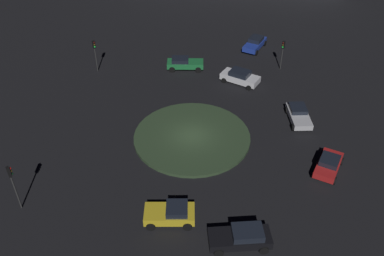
# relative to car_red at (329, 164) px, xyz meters

# --- Properties ---
(ground_plane) EXTENTS (119.49, 119.49, 0.00)m
(ground_plane) POSITION_rel_car_red_xyz_m (12.50, 2.43, -0.72)
(ground_plane) COLOR black
(roundabout_island) EXTENTS (11.21, 11.21, 0.30)m
(roundabout_island) POSITION_rel_car_red_xyz_m (12.50, 2.43, -0.57)
(roundabout_island) COLOR #2D4228
(roundabout_island) RESTS_ON ground_plane
(car_red) EXTENTS (2.23, 3.95, 1.35)m
(car_red) POSITION_rel_car_red_xyz_m (0.00, 0.00, 0.00)
(car_red) COLOR red
(car_red) RESTS_ON ground_plane
(car_white) EXTENTS (4.38, 2.17, 1.54)m
(car_white) POSITION_rel_car_red_xyz_m (13.26, -9.20, 0.07)
(car_white) COLOR white
(car_white) RESTS_ON ground_plane
(car_green) EXTENTS (4.61, 3.72, 1.47)m
(car_green) POSITION_rel_car_red_xyz_m (20.46, -8.53, 0.05)
(car_green) COLOR #1E7238
(car_green) RESTS_ON ground_plane
(car_silver) EXTENTS (3.83, 4.46, 1.32)m
(car_silver) POSITION_rel_car_red_xyz_m (4.89, -5.74, -0.01)
(car_silver) COLOR silver
(car_silver) RESTS_ON ground_plane
(car_blue) EXTENTS (2.24, 4.46, 1.50)m
(car_blue) POSITION_rel_car_red_xyz_m (15.53, -18.02, 0.06)
(car_blue) COLOR #1E38A5
(car_blue) RESTS_ON ground_plane
(car_black) EXTENTS (4.69, 4.10, 1.57)m
(car_black) POSITION_rel_car_red_xyz_m (2.88, 11.07, 0.10)
(car_black) COLOR black
(car_black) RESTS_ON ground_plane
(car_yellow) EXTENTS (4.24, 3.62, 1.55)m
(car_yellow) POSITION_rel_car_red_xyz_m (8.45, 11.91, 0.08)
(car_yellow) COLOR gold
(car_yellow) RESTS_ON ground_plane
(traffic_light_south) EXTENTS (0.32, 0.37, 3.71)m
(traffic_light_south) POSITION_rel_car_red_xyz_m (10.52, -14.64, 1.94)
(traffic_light_south) COLOR #2D2D2D
(traffic_light_south) RESTS_ON ground_plane
(traffic_light_east) EXTENTS (0.39, 0.35, 3.97)m
(traffic_light_east) POSITION_rel_car_red_xyz_m (29.05, -2.53, 2.11)
(traffic_light_east) COLOR #2D2D2D
(traffic_light_east) RESTS_ON ground_plane
(traffic_light_northeast) EXTENTS (0.36, 0.39, 4.34)m
(traffic_light_northeast) POSITION_rel_car_red_xyz_m (19.27, 17.14, 2.36)
(traffic_light_northeast) COLOR #2D2D2D
(traffic_light_northeast) RESTS_ON ground_plane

